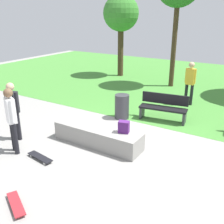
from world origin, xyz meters
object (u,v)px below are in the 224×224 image
object	(u,v)px
concrete_ledge	(98,136)
skateboard_spare	(16,204)
park_bench_near_path	(164,107)
skateboard_by_ledge	(40,157)
pedestrian_with_backpack	(190,79)
tree_leaning_ash	(121,15)
skater_performing_trick	(13,107)
backpack_on_ledge	(124,127)
skater_watching	(11,116)
trash_bin	(122,107)

from	to	relation	value
concrete_ledge	skateboard_spare	distance (m)	2.99
skateboard_spare	park_bench_near_path	distance (m)	5.71
skateboard_by_ledge	pedestrian_with_backpack	bearing A→B (deg)	73.28
park_bench_near_path	concrete_ledge	bearing A→B (deg)	-108.27
concrete_ledge	park_bench_near_path	world-z (taller)	park_bench_near_path
park_bench_near_path	tree_leaning_ash	bearing A→B (deg)	132.43
concrete_ledge	skater_performing_trick	size ratio (longest dim) A/B	1.52
backpack_on_ledge	tree_leaning_ash	bearing A→B (deg)	105.06
concrete_ledge	skater_watching	size ratio (longest dim) A/B	1.47
skater_performing_trick	park_bench_near_path	xyz separation A→B (m)	(3.10, 3.67, -0.52)
skater_watching	trash_bin	xyz separation A→B (m)	(1.18, 3.62, -0.61)
backpack_on_ledge	skateboard_by_ledge	distance (m)	2.29
skateboard_by_ledge	skateboard_spare	distance (m)	1.76
tree_leaning_ash	trash_bin	bearing A→B (deg)	-59.20
trash_bin	concrete_ledge	bearing A→B (deg)	-78.57
tree_leaning_ash	skater_watching	bearing A→B (deg)	-76.43
skater_performing_trick	skateboard_by_ledge	world-z (taller)	skater_performing_trick
concrete_ledge	trash_bin	world-z (taller)	trash_bin
backpack_on_ledge	pedestrian_with_backpack	distance (m)	4.71
pedestrian_with_backpack	skater_watching	bearing A→B (deg)	-113.24
skateboard_spare	backpack_on_ledge	bearing A→B (deg)	78.64
backpack_on_ledge	skater_performing_trick	distance (m)	3.21
skater_performing_trick	skateboard_spare	bearing A→B (deg)	-39.78
pedestrian_with_backpack	tree_leaning_ash	bearing A→B (deg)	148.33
concrete_ledge	trash_bin	distance (m)	2.13
skater_performing_trick	pedestrian_with_backpack	distance (m)	6.69
skateboard_by_ledge	skater_watching	bearing A→B (deg)	-175.74
park_bench_near_path	trash_bin	xyz separation A→B (m)	(-1.30, -0.59, -0.05)
park_bench_near_path	pedestrian_with_backpack	world-z (taller)	pedestrian_with_backpack
skateboard_by_ledge	tree_leaning_ash	world-z (taller)	tree_leaning_ash
skateboard_by_ledge	skateboard_spare	size ratio (longest dim) A/B	1.02
concrete_ledge	skateboard_by_ledge	xyz separation A→B (m)	(-0.77, -1.47, -0.19)
skater_watching	skateboard_spare	distance (m)	2.47
skateboard_spare	tree_leaning_ash	distance (m)	12.05
skateboard_spare	pedestrian_with_backpack	world-z (taller)	pedestrian_with_backpack
park_bench_near_path	pedestrian_with_backpack	bearing A→B (deg)	83.69
park_bench_near_path	trash_bin	world-z (taller)	park_bench_near_path
skater_watching	park_bench_near_path	distance (m)	4.92
park_bench_near_path	tree_leaning_ash	size ratio (longest dim) A/B	0.37
skater_performing_trick	trash_bin	bearing A→B (deg)	59.69
concrete_ledge	trash_bin	xyz separation A→B (m)	(-0.42, 2.08, 0.17)
tree_leaning_ash	pedestrian_with_backpack	world-z (taller)	tree_leaning_ash
backpack_on_ledge	skateboard_spare	distance (m)	3.21
skateboard_by_ledge	concrete_ledge	bearing A→B (deg)	62.51
backpack_on_ledge	skater_watching	size ratio (longest dim) A/B	0.18
skateboard_by_ledge	skateboard_spare	world-z (taller)	same
park_bench_near_path	skater_performing_trick	bearing A→B (deg)	-130.22
concrete_ledge	park_bench_near_path	size ratio (longest dim) A/B	1.57
pedestrian_with_backpack	concrete_ledge	bearing A→B (deg)	-103.11
skater_performing_trick	concrete_ledge	bearing A→B (deg)	24.21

